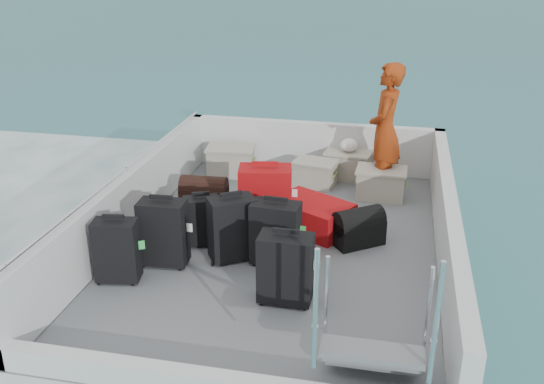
{
  "coord_description": "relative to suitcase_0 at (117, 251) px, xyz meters",
  "views": [
    {
      "loc": [
        1.13,
        -5.77,
        3.69
      ],
      "look_at": [
        -0.21,
        0.56,
        1.0
      ],
      "focal_mm": 40.0,
      "sensor_mm": 36.0,
      "label": 1
    }
  ],
  "objects": [
    {
      "name": "duffel_2",
      "position": [
        2.21,
        1.26,
        -0.16
      ],
      "size": [
        0.61,
        0.56,
        0.32
      ],
      "primitive_type": null,
      "rotation": [
        0.0,
        0.0,
        0.63
      ],
      "color": "black",
      "rests_on": "deck"
    },
    {
      "name": "suitcase_6",
      "position": [
        1.65,
        -0.02,
        0.01
      ],
      "size": [
        0.49,
        0.29,
        0.67
      ],
      "primitive_type": "cube",
      "rotation": [
        0.0,
        0.0,
        -0.01
      ],
      "color": "black",
      "rests_on": "deck"
    },
    {
      "name": "suitcase_0",
      "position": [
        0.0,
        0.0,
        0.0
      ],
      "size": [
        0.44,
        0.3,
        0.64
      ],
      "primitive_type": "cube",
      "rotation": [
        0.0,
        0.0,
        0.16
      ],
      "color": "black",
      "rests_on": "deck"
    },
    {
      "name": "crate_1",
      "position": [
        1.5,
        2.87,
        -0.16
      ],
      "size": [
        0.59,
        0.46,
        0.32
      ],
      "primitive_type": "cube",
      "rotation": [
        0.0,
        0.0,
        -0.19
      ],
      "color": "#AFAB99",
      "rests_on": "deck"
    },
    {
      "name": "deck",
      "position": [
        1.38,
        1.06,
        -0.33
      ],
      "size": [
        3.3,
        4.7,
        0.02
      ],
      "primitive_type": "cube",
      "color": "slate",
      "rests_on": "ferry_hull"
    },
    {
      "name": "crate_3",
      "position": [
        2.39,
        2.63,
        -0.14
      ],
      "size": [
        0.61,
        0.43,
        0.36
      ],
      "primitive_type": "cube",
      "rotation": [
        0.0,
        0.0,
        -0.03
      ],
      "color": "#AFAB99",
      "rests_on": "deck"
    },
    {
      "name": "suitcase_1",
      "position": [
        0.32,
        0.4,
        0.03
      ],
      "size": [
        0.48,
        0.29,
        0.7
      ],
      "primitive_type": "cube",
      "rotation": [
        0.0,
        0.0,
        0.06
      ],
      "color": "black",
      "rests_on": "deck"
    },
    {
      "name": "duffel_1",
      "position": [
        1.09,
        1.82,
        -0.16
      ],
      "size": [
        0.59,
        0.46,
        0.32
      ],
      "primitive_type": null,
      "rotation": [
        0.0,
        0.0,
        -0.36
      ],
      "color": "black",
      "rests_on": "deck"
    },
    {
      "name": "suitcase_2",
      "position": [
        0.55,
        0.91,
        -0.05
      ],
      "size": [
        0.43,
        0.35,
        0.55
      ],
      "primitive_type": "cube",
      "rotation": [
        0.0,
        0.0,
        0.4
      ],
      "color": "black",
      "rests_on": "deck"
    },
    {
      "name": "white_bag",
      "position": [
        1.91,
        3.26,
        0.12
      ],
      "size": [
        0.24,
        0.24,
        0.18
      ],
      "primitive_type": "ellipsoid",
      "color": "white",
      "rests_on": "crate_2"
    },
    {
      "name": "deck_fittings",
      "position": [
        1.73,
        0.74,
        0.05
      ],
      "size": [
        3.6,
        5.0,
        0.9
      ],
      "color": "silver",
      "rests_on": "deck"
    },
    {
      "name": "suitcase_8",
      "position": [
        1.66,
        1.53,
        -0.15
      ],
      "size": [
        1.02,
        0.91,
        0.34
      ],
      "primitive_type": "cube",
      "rotation": [
        0.0,
        0.0,
        1.06
      ],
      "color": "#A70C0D",
      "rests_on": "deck"
    },
    {
      "name": "ground",
      "position": [
        1.38,
        1.06,
        -0.94
      ],
      "size": [
        160.0,
        160.0,
        0.0
      ],
      "primitive_type": "plane",
      "color": "#19575A",
      "rests_on": "ground"
    },
    {
      "name": "suitcase_7",
      "position": [
        1.42,
        0.65,
        0.02
      ],
      "size": [
        0.5,
        0.31,
        0.67
      ],
      "primitive_type": "cube",
      "rotation": [
        0.0,
        0.0,
        -0.07
      ],
      "color": "black",
      "rests_on": "deck"
    },
    {
      "name": "suitcase_4",
      "position": [
        0.96,
        0.66,
        0.02
      ],
      "size": [
        0.54,
        0.48,
        0.68
      ],
      "primitive_type": "cube",
      "rotation": [
        0.0,
        0.0,
        0.57
      ],
      "color": "black",
      "rests_on": "deck"
    },
    {
      "name": "suitcase_5",
      "position": [
        1.16,
        1.32,
        0.07
      ],
      "size": [
        0.63,
        0.44,
        0.79
      ],
      "primitive_type": "cube",
      "rotation": [
        0.0,
        0.0,
        0.18
      ],
      "color": "#A70C0D",
      "rests_on": "deck"
    },
    {
      "name": "yellow_bag",
      "position": [
        2.52,
        2.97,
        -0.21
      ],
      "size": [
        0.28,
        0.26,
        0.22
      ],
      "primitive_type": "ellipsoid",
      "color": "yellow",
      "rests_on": "deck"
    },
    {
      "name": "crate_0",
      "position": [
        0.28,
        3.05,
        -0.13
      ],
      "size": [
        0.67,
        0.49,
        0.38
      ],
      "primitive_type": "cube",
      "rotation": [
        0.0,
        0.0,
        0.11
      ],
      "color": "#AFAB99",
      "rests_on": "deck"
    },
    {
      "name": "ferry_hull",
      "position": [
        1.38,
        1.06,
        -0.64
      ],
      "size": [
        3.6,
        5.0,
        0.6
      ],
      "primitive_type": "cube",
      "color": "silver",
      "rests_on": "ground"
    },
    {
      "name": "duffel_0",
      "position": [
        0.28,
        1.83,
        -0.16
      ],
      "size": [
        0.58,
        0.32,
        0.32
      ],
      "primitive_type": null,
      "rotation": [
        0.0,
        0.0,
        0.04
      ],
      "color": "black",
      "rests_on": "deck"
    },
    {
      "name": "crate_2",
      "position": [
        1.91,
        3.26,
        -0.14
      ],
      "size": [
        0.63,
        0.47,
        0.35
      ],
      "primitive_type": "cube",
      "rotation": [
        0.0,
        0.0,
        -0.12
      ],
      "color": "#AFAB99",
      "rests_on": "deck"
    },
    {
      "name": "passenger",
      "position": [
        2.39,
        2.81,
        0.53
      ],
      "size": [
        0.46,
        0.66,
        1.71
      ],
      "primitive_type": "imported",
      "rotation": [
        0.0,
        0.0,
        -1.66
      ],
      "color": "#CA4413",
      "rests_on": "deck"
    }
  ]
}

